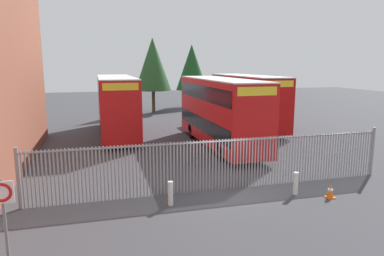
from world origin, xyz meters
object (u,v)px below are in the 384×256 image
(speed_limit_sign_post, at_px, (3,202))
(double_decker_bus_behind_fence_right, at_px, (246,99))
(traffic_cone_by_gate, at_px, (330,191))
(double_decker_bus_behind_fence_left, at_px, (116,104))
(double_decker_bus_near_gate, at_px, (220,110))
(bollard_center_front, at_px, (296,183))
(bollard_near_left, at_px, (171,193))

(speed_limit_sign_post, bearing_deg, double_decker_bus_behind_fence_right, 50.13)
(traffic_cone_by_gate, xyz_separation_m, speed_limit_sign_post, (-11.41, -1.91, 1.49))
(speed_limit_sign_post, bearing_deg, double_decker_bus_behind_fence_left, 77.14)
(double_decker_bus_near_gate, bearing_deg, double_decker_bus_behind_fence_right, 52.58)
(double_decker_bus_near_gate, bearing_deg, bollard_center_front, -89.47)
(double_decker_bus_behind_fence_right, bearing_deg, double_decker_bus_behind_fence_left, -178.44)
(double_decker_bus_near_gate, height_order, bollard_center_front, double_decker_bus_near_gate)
(double_decker_bus_behind_fence_left, bearing_deg, double_decker_bus_behind_fence_right, 1.56)
(speed_limit_sign_post, bearing_deg, bollard_near_left, 29.48)
(double_decker_bus_behind_fence_right, xyz_separation_m, bollard_center_front, (-4.28, -14.80, -1.95))
(double_decker_bus_behind_fence_left, xyz_separation_m, bollard_center_front, (6.35, -14.51, -1.95))
(double_decker_bus_behind_fence_left, distance_m, bollard_center_front, 15.96)
(bollard_center_front, bearing_deg, double_decker_bus_near_gate, 90.53)
(double_decker_bus_behind_fence_right, bearing_deg, speed_limit_sign_post, -129.87)
(bollard_near_left, bearing_deg, double_decker_bus_behind_fence_left, 94.52)
(double_decker_bus_behind_fence_right, height_order, speed_limit_sign_post, double_decker_bus_behind_fence_right)
(bollard_center_front, height_order, speed_limit_sign_post, speed_limit_sign_post)
(traffic_cone_by_gate, height_order, speed_limit_sign_post, speed_limit_sign_post)
(bollard_near_left, bearing_deg, traffic_cone_by_gate, -8.36)
(double_decker_bus_behind_fence_left, height_order, speed_limit_sign_post, double_decker_bus_behind_fence_left)
(bollard_near_left, relative_size, traffic_cone_by_gate, 1.61)
(bollard_center_front, bearing_deg, speed_limit_sign_post, -165.70)
(double_decker_bus_behind_fence_left, xyz_separation_m, speed_limit_sign_post, (-3.91, -17.12, -0.65))
(bollard_near_left, distance_m, traffic_cone_by_gate, 6.44)
(bollard_center_front, relative_size, speed_limit_sign_post, 0.40)
(bollard_center_front, bearing_deg, double_decker_bus_behind_fence_right, 73.86)
(double_decker_bus_behind_fence_right, distance_m, bollard_near_left, 17.50)
(double_decker_bus_near_gate, relative_size, double_decker_bus_behind_fence_left, 1.00)
(double_decker_bus_near_gate, height_order, double_decker_bus_behind_fence_right, same)
(double_decker_bus_near_gate, bearing_deg, traffic_cone_by_gate, -82.82)
(double_decker_bus_near_gate, height_order, speed_limit_sign_post, double_decker_bus_near_gate)
(double_decker_bus_near_gate, distance_m, speed_limit_sign_post, 15.52)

